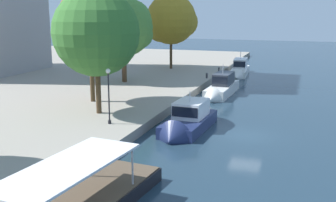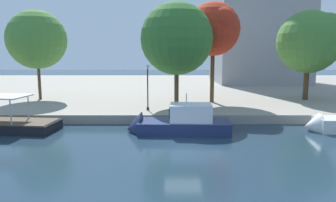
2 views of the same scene
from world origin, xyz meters
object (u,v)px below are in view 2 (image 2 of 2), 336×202
at_px(lamp_post, 147,83).
at_px(tree_2, 34,39).
at_px(motor_yacht_2, 175,125).
at_px(tree_5, 214,28).
at_px(tree_0, 175,39).
at_px(tree_4, 312,41).

height_order(lamp_post, tree_2, tree_2).
distance_m(motor_yacht_2, tree_5, 14.81).
xyz_separation_m(tree_0, tree_5, (4.44, 2.67, 1.35)).
bearing_deg(tree_2, motor_yacht_2, -38.80).
xyz_separation_m(lamp_post, tree_4, (19.31, 7.09, 4.37)).
height_order(motor_yacht_2, tree_2, tree_2).
bearing_deg(tree_4, tree_5, -171.63).
distance_m(tree_0, tree_4, 17.04).
bearing_deg(tree_0, motor_yacht_2, -91.18).
height_order(tree_0, tree_5, tree_5).
xyz_separation_m(motor_yacht_2, lamp_post, (-2.68, 5.74, 2.95)).
xyz_separation_m(tree_0, tree_2, (-16.96, 5.10, 0.19)).
relative_size(tree_0, tree_5, 0.96).
height_order(motor_yacht_2, tree_5, tree_5).
height_order(tree_2, tree_5, tree_5).
xyz_separation_m(tree_2, tree_5, (21.40, -2.43, 1.16)).
distance_m(lamp_post, tree_2, 16.74).
bearing_deg(motor_yacht_2, tree_4, -139.67).
relative_size(tree_2, tree_4, 1.01).
bearing_deg(motor_yacht_2, tree_0, -88.50).
relative_size(motor_yacht_2, tree_5, 0.75).
height_order(tree_0, tree_2, tree_0).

